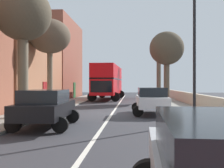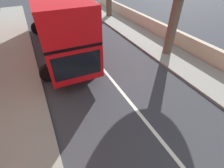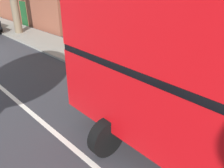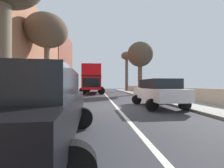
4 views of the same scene
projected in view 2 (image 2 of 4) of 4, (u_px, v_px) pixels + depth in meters
The scene contains 1 object.
double_decker_bus at pixel (54, 16), 10.81m from camera, with size 3.81×11.11×4.06m.
Camera 2 is at (-3.25, 3.39, 5.60)m, focal length 26.13 mm.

